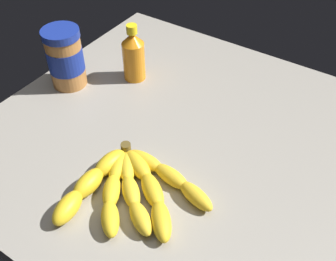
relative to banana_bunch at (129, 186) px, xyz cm
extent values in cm
cube|color=gray|center=(-0.36, -17.96, -3.75)|extent=(82.07, 78.06, 4.24)
ellipsoid|color=yellow|center=(6.44, -2.39, 0.18)|extent=(4.25, 7.83, 3.63)
ellipsoid|color=yellow|center=(6.58, 3.63, 0.18)|extent=(3.91, 7.68, 3.63)
ellipsoid|color=yellow|center=(5.98, 9.63, 0.18)|extent=(4.79, 8.03, 3.63)
ellipsoid|color=yellow|center=(4.57, -2.72, -0.07)|extent=(5.41, 7.96, 3.12)
ellipsoid|color=yellow|center=(2.05, 2.55, -0.07)|extent=(6.47, 7.89, 3.12)
ellipsoid|color=yellow|center=(-1.47, 7.22, -0.07)|extent=(7.28, 7.50, 3.12)
ellipsoid|color=yellow|center=(3.20, -3.47, -0.10)|extent=(7.11, 7.65, 3.07)
ellipsoid|color=yellow|center=(-0.94, 0.75, -0.10)|extent=(7.60, 7.19, 3.07)
ellipsoid|color=yellow|center=(-5.68, 4.28, -0.10)|extent=(7.91, 6.55, 3.07)
ellipsoid|color=yellow|center=(1.68, -4.89, 0.03)|extent=(8.95, 6.49, 3.33)
ellipsoid|color=yellow|center=(-4.04, -1.54, 0.03)|extent=(8.68, 7.60, 3.33)
ellipsoid|color=yellow|center=(-8.96, 2.88, 0.03)|extent=(8.05, 8.40, 3.33)
ellipsoid|color=yellow|center=(1.38, -6.81, -0.14)|extent=(8.01, 3.13, 2.99)
ellipsoid|color=yellow|center=(-4.95, -6.28, -0.14)|extent=(8.32, 4.16, 2.99)
ellipsoid|color=yellow|center=(-11.15, -4.90, -0.14)|extent=(8.48, 5.10, 2.99)
cylinder|color=brown|center=(6.06, -6.90, 0.17)|extent=(2.00, 2.00, 3.00)
cylinder|color=#B27238|center=(32.51, -18.57, 4.73)|extent=(8.26, 8.26, 12.71)
cylinder|color=navy|center=(32.51, -18.57, 5.36)|extent=(8.43, 8.43, 5.72)
cylinder|color=navy|center=(32.51, -18.57, 11.96)|extent=(8.62, 8.62, 1.75)
cylinder|color=orange|center=(20.72, -29.24, 3.17)|extent=(5.35, 5.35, 9.61)
cone|color=orange|center=(20.72, -29.24, 9.31)|extent=(5.35, 5.35, 2.67)
cylinder|color=yellow|center=(20.72, -29.24, 11.68)|extent=(2.51, 2.51, 2.08)
camera|label=1|loc=(-30.59, 33.62, 56.80)|focal=42.28mm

